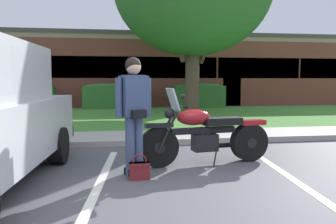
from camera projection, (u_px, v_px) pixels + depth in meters
name	position (u px, v px, depth m)	size (l,w,h in m)	color
ground_plane	(192.00, 189.00, 4.32)	(140.00, 140.00, 0.00)	#4C4C51
curb_strip	(160.00, 142.00, 7.32)	(60.00, 0.20, 0.12)	#ADA89E
concrete_walk	(156.00, 136.00, 8.15)	(60.00, 1.50, 0.08)	#ADA89E
grass_lawn	(141.00, 116.00, 12.72)	(60.00, 7.78, 0.06)	#478433
stall_stripe_0	(97.00, 188.00, 4.34)	(0.12, 4.40, 0.01)	silver
stall_stripe_1	(293.00, 179.00, 4.74)	(0.12, 4.40, 0.01)	silver
motorcycle	(210.00, 134.00, 5.61)	(2.24, 0.82, 1.26)	black
rider_person	(134.00, 107.00, 4.90)	(0.52, 0.39, 1.70)	black
handbag	(140.00, 169.00, 4.73)	(0.28, 0.13, 0.36)	maroon
hedge_left	(20.00, 96.00, 15.55)	(3.09, 0.90, 1.24)	#336B2D
hedge_center_left	(113.00, 96.00, 16.19)	(2.79, 0.90, 1.24)	#336B2D
hedge_center_right	(199.00, 95.00, 16.82)	(2.48, 0.90, 1.24)	#336B2D
brick_building	(126.00, 71.00, 21.82)	(27.84, 9.26, 3.90)	brown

